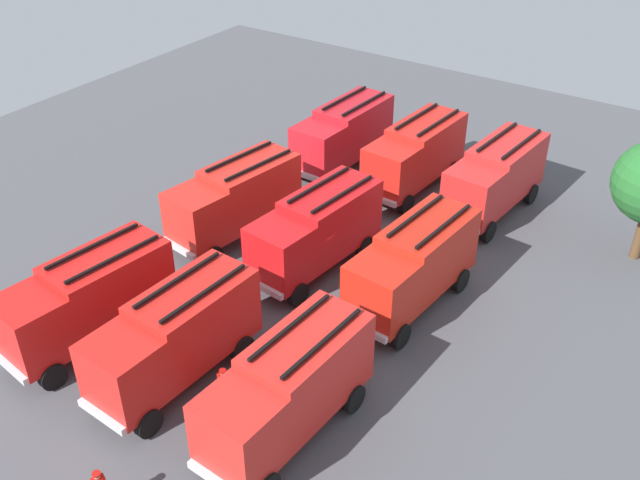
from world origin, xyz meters
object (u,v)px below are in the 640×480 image
(firefighter_2, at_px, (369,205))
(fire_truck_6, at_px, (495,176))
(fire_truck_3, at_px, (415,153))
(firefighter_3, at_px, (224,385))
(fire_truck_2, at_px, (88,298))
(firefighter_1, at_px, (333,116))
(fire_truck_0, at_px, (343,133))
(fire_truck_7, at_px, (413,264))
(fire_truck_1, at_px, (235,198))
(fire_truck_4, at_px, (316,229))
(fire_truck_5, at_px, (175,335))
(fire_truck_8, at_px, (288,388))
(traffic_cone_0, at_px, (319,223))

(firefighter_2, bearing_deg, fire_truck_6, 53.36)
(fire_truck_3, distance_m, firefighter_2, 4.54)
(fire_truck_6, relative_size, firefighter_3, 4.54)
(fire_truck_2, xyz_separation_m, firefighter_1, (-22.89, -3.17, -1.17))
(fire_truck_3, relative_size, firefighter_3, 4.53)
(fire_truck_0, distance_m, fire_truck_7, 13.48)
(firefighter_2, relative_size, firefighter_3, 0.99)
(fire_truck_6, xyz_separation_m, firefighter_1, (-4.07, -12.70, -1.17))
(fire_truck_6, relative_size, firefighter_1, 4.21)
(fire_truck_0, xyz_separation_m, fire_truck_1, (9.38, -0.37, 0.00))
(fire_truck_7, relative_size, firefighter_2, 4.59)
(fire_truck_4, relative_size, fire_truck_7, 1.00)
(fire_truck_4, relative_size, fire_truck_5, 1.01)
(firefighter_2, bearing_deg, fire_truck_8, -57.58)
(fire_truck_6, height_order, fire_truck_7, same)
(fire_truck_5, distance_m, fire_truck_7, 10.49)
(fire_truck_5, bearing_deg, firefighter_3, 92.04)
(fire_truck_0, xyz_separation_m, firefighter_3, (18.64, 6.67, -1.25))
(fire_truck_2, distance_m, fire_truck_6, 21.10)
(fire_truck_3, distance_m, fire_truck_7, 10.66)
(firefighter_1, distance_m, traffic_cone_0, 12.26)
(fire_truck_2, xyz_separation_m, firefighter_3, (-0.24, 6.80, -1.25))
(fire_truck_3, xyz_separation_m, traffic_cone_0, (6.60, -1.92, -1.80))
(fire_truck_6, bearing_deg, fire_truck_7, 5.90)
(fire_truck_0, bearing_deg, fire_truck_1, 0.57)
(firefighter_1, bearing_deg, fire_truck_8, -69.76)
(firefighter_3, bearing_deg, fire_truck_2, -83.48)
(fire_truck_1, bearing_deg, fire_truck_7, 97.69)
(fire_truck_2, bearing_deg, firefighter_3, 99.39)
(fire_truck_0, relative_size, fire_truck_4, 0.99)
(fire_truck_6, height_order, firefighter_2, fire_truck_6)
(fire_truck_3, relative_size, fire_truck_7, 1.00)
(fire_truck_3, height_order, firefighter_1, fire_truck_3)
(fire_truck_6, bearing_deg, fire_truck_0, -85.44)
(fire_truck_2, relative_size, fire_truck_4, 1.01)
(firefighter_3, xyz_separation_m, traffic_cone_0, (-12.03, -3.89, -0.55))
(fire_truck_5, bearing_deg, fire_truck_2, -83.47)
(fire_truck_8, bearing_deg, traffic_cone_0, -147.40)
(fire_truck_8, bearing_deg, fire_truck_2, -84.32)
(fire_truck_1, bearing_deg, traffic_cone_0, 139.58)
(fire_truck_0, height_order, fire_truck_4, same)
(fire_truck_1, xyz_separation_m, fire_truck_8, (9.07, 9.85, 0.00))
(fire_truck_8, bearing_deg, fire_truck_6, -176.66)
(fire_truck_1, distance_m, fire_truck_6, 13.51)
(firefighter_3, bearing_deg, fire_truck_4, -162.53)
(fire_truck_0, distance_m, firefighter_1, 5.33)
(fire_truck_3, distance_m, traffic_cone_0, 7.11)
(fire_truck_7, distance_m, firefighter_2, 7.40)
(fire_truck_1, xyz_separation_m, firefighter_2, (-5.02, 4.78, -1.26))
(traffic_cone_0, bearing_deg, firefighter_2, 144.28)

